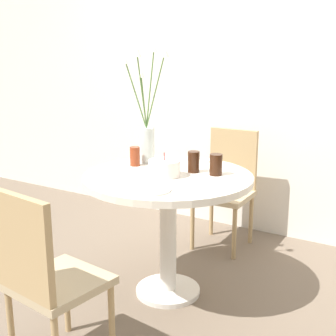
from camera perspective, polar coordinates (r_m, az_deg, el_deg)
The scene contains 11 objects.
ground_plane at distance 3.05m, azimuth -0.00°, elevation -14.90°, with size 16.00×16.00×0.00m, color #6B5B4C.
wall_back at distance 3.84m, azimuth 10.42°, elevation 11.27°, with size 8.00×0.05×2.60m.
dining_table at distance 2.80m, azimuth -0.00°, elevation -3.57°, with size 1.00×1.00×0.77m.
chair_left_flank at distance 3.62m, azimuth 7.26°, elevation -1.68°, with size 0.41×0.41×0.89m.
chair_far_back at distance 2.25m, azimuth -14.85°, elevation -12.21°, with size 0.44×0.44×0.89m.
birthday_cake at distance 2.71m, azimuth -0.53°, elevation -0.02°, with size 0.19×0.19×0.14m.
flower_vase at distance 3.00m, azimuth -2.63°, elevation 4.79°, with size 0.30×0.26×0.75m.
side_plate at distance 2.45m, azimuth -2.16°, elevation -2.66°, with size 0.22×0.22×0.01m.
drink_glass_0 at distance 2.80m, azimuth 3.14°, elevation 0.76°, with size 0.07×0.07×0.13m.
drink_glass_1 at distance 2.96m, azimuth -4.06°, elevation 1.43°, with size 0.06×0.06×0.12m.
drink_glass_2 at distance 2.75m, azimuth 5.86°, elevation 0.41°, with size 0.07×0.07×0.12m.
Camera 1 is at (1.39, -2.27, 1.49)m, focal length 50.00 mm.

